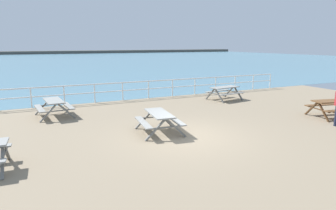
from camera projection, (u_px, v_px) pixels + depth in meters
name	position (u px, v px, depth m)	size (l,w,h in m)	color
ground_plane	(186.00, 139.00, 10.80)	(30.00, 24.00, 0.20)	gray
sea_band	(54.00, 61.00, 57.40)	(142.00, 90.00, 0.01)	teal
distant_shoreline	(42.00, 54.00, 95.41)	(142.00, 6.00, 1.80)	#4C4C47
seaward_railing	(123.00, 88.00, 17.48)	(23.07, 0.07, 1.08)	white
picnic_table_near_left	(332.00, 105.00, 13.49)	(2.07, 1.85, 0.80)	brown
picnic_table_near_right	(54.00, 104.00, 13.60)	(1.68, 1.92, 0.80)	gray
picnic_table_mid_centre	(225.00, 90.00, 17.70)	(2.00, 1.77, 0.80)	gray
picnic_table_far_left	(159.00, 118.00, 11.13)	(1.72, 1.96, 0.80)	gray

